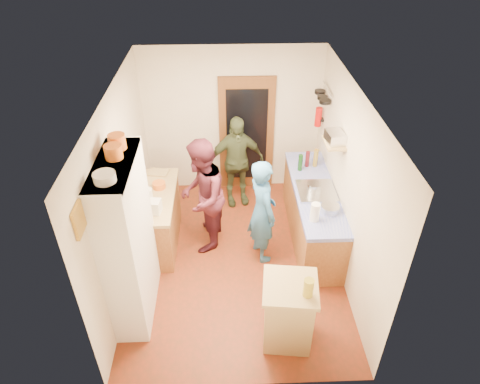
{
  "coord_description": "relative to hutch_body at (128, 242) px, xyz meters",
  "views": [
    {
      "loc": [
        -0.11,
        -4.66,
        4.52
      ],
      "look_at": [
        0.07,
        0.15,
        1.12
      ],
      "focal_mm": 32.0,
      "sensor_mm": 36.0,
      "label": 1
    }
  ],
  "objects": [
    {
      "name": "hob",
      "position": [
        2.5,
        1.22,
        -0.18
      ],
      "size": [
        0.55,
        0.58,
        0.04
      ],
      "primitive_type": "cube",
      "color": "silver",
      "rests_on": "right_counter_top"
    },
    {
      "name": "person_hob",
      "position": [
        1.72,
        0.89,
        -0.28
      ],
      "size": [
        0.57,
        0.69,
        1.63
      ],
      "primitive_type": "imported",
      "rotation": [
        0.0,
        0.0,
        1.91
      ],
      "color": "#30679C",
      "rests_on": "ground"
    },
    {
      "name": "fire_extinguisher",
      "position": [
        2.71,
        2.5,
        0.4
      ],
      "size": [
        0.11,
        0.11,
        0.32
      ],
      "primitive_type": "cylinder",
      "color": "red",
      "rests_on": "wall_right"
    },
    {
      "name": "hutch_body",
      "position": [
        0.0,
        0.0,
        0.0
      ],
      "size": [
        0.4,
        1.2,
        2.2
      ],
      "primitive_type": "cube",
      "color": "white",
      "rests_on": "ground"
    },
    {
      "name": "island_base",
      "position": [
        1.88,
        -0.58,
        -0.67
      ],
      "size": [
        0.61,
        0.61,
        0.86
      ],
      "primitive_type": "cube",
      "rotation": [
        0.0,
        0.0,
        -0.12
      ],
      "color": "tan",
      "rests_on": "ground"
    },
    {
      "name": "floor",
      "position": [
        1.3,
        0.8,
        -1.11
      ],
      "size": [
        3.0,
        4.0,
        0.02
      ],
      "primitive_type": "cube",
      "color": "maroon",
      "rests_on": "ground"
    },
    {
      "name": "plate_stack",
      "position": [
        0.0,
        -0.34,
        1.15
      ],
      "size": [
        0.22,
        0.22,
        0.09
      ],
      "primitive_type": "cylinder",
      "color": "white",
      "rests_on": "hutch_top_shelf"
    },
    {
      "name": "door_glass",
      "position": [
        1.55,
        2.74,
        -0.05
      ],
      "size": [
        0.7,
        0.02,
        1.7
      ],
      "primitive_type": "cube",
      "color": "black",
      "rests_on": "door_frame"
    },
    {
      "name": "bottle_a",
      "position": [
        2.35,
        1.84,
        -0.06
      ],
      "size": [
        0.08,
        0.08,
        0.27
      ],
      "primitive_type": "cylinder",
      "rotation": [
        0.0,
        0.0,
        -0.23
      ],
      "color": "#143F14",
      "rests_on": "right_counter_top"
    },
    {
      "name": "pan_rail",
      "position": [
        2.76,
        2.33,
        0.95
      ],
      "size": [
        0.02,
        0.65,
        0.02
      ],
      "primitive_type": "cylinder",
      "rotation": [
        1.57,
        0.0,
        0.0
      ],
      "color": "silver",
      "rests_on": "wall_right"
    },
    {
      "name": "person_back",
      "position": [
        1.36,
        2.28,
        -0.29
      ],
      "size": [
        1.01,
        0.58,
        1.63
      ],
      "primitive_type": "imported",
      "rotation": [
        0.0,
        0.0,
        0.2
      ],
      "color": "#384229",
      "rests_on": "ground"
    },
    {
      "name": "picture_frame",
      "position": [
        -0.18,
        -0.75,
        0.95
      ],
      "size": [
        0.03,
        0.25,
        0.3
      ],
      "primitive_type": "cube",
      "color": "gold",
      "rests_on": "wall_left"
    },
    {
      "name": "wall_right",
      "position": [
        2.81,
        0.8,
        0.2
      ],
      "size": [
        0.02,
        4.0,
        2.6
      ],
      "primitive_type": "cube",
      "color": "beige",
      "rests_on": "ground"
    },
    {
      "name": "right_counter_top",
      "position": [
        2.5,
        1.3,
        -0.23
      ],
      "size": [
        0.62,
        2.22,
        0.06
      ],
      "primitive_type": "cube",
      "color": "#1324BF",
      "rests_on": "right_counter_base"
    },
    {
      "name": "right_counter_base",
      "position": [
        2.5,
        1.3,
        -0.68
      ],
      "size": [
        0.6,
        2.2,
        0.84
      ],
      "primitive_type": "cube",
      "color": "#9D6734",
      "rests_on": "ground"
    },
    {
      "name": "chopping_board",
      "position": [
        0.12,
        1.83,
        -0.19
      ],
      "size": [
        0.34,
        0.28,
        0.02
      ],
      "primitive_type": "cube",
      "rotation": [
        0.0,
        0.0,
        -0.2
      ],
      "color": "tan",
      "rests_on": "left_counter_top"
    },
    {
      "name": "bottle_c",
      "position": [
        2.61,
        1.95,
        -0.05
      ],
      "size": [
        0.09,
        0.09,
        0.3
      ],
      "primitive_type": "cylinder",
      "rotation": [
        0.0,
        0.0,
        -0.26
      ],
      "color": "olive",
      "rests_on": "right_counter_top"
    },
    {
      "name": "bottle_b",
      "position": [
        2.48,
        1.95,
        -0.07
      ],
      "size": [
        0.07,
        0.07,
        0.26
      ],
      "primitive_type": "cylinder",
      "rotation": [
        0.0,
        0.0,
        0.03
      ],
      "color": "#591419",
      "rests_on": "right_counter_top"
    },
    {
      "name": "orange_bowl",
      "position": [
        0.18,
        1.43,
        -0.16
      ],
      "size": [
        0.21,
        0.21,
        0.09
      ],
      "primitive_type": "cylinder",
      "rotation": [
        0.0,
        0.0,
        -0.09
      ],
      "color": "orange",
      "rests_on": "left_counter_top"
    },
    {
      "name": "ext_bracket",
      "position": [
        2.77,
        2.5,
        0.35
      ],
      "size": [
        0.06,
        0.1,
        0.04
      ],
      "primitive_type": "cube",
      "color": "black",
      "rests_on": "wall_right"
    },
    {
      "name": "pan_hang_c",
      "position": [
        2.7,
        2.55,
        0.81
      ],
      "size": [
        0.17,
        0.17,
        0.05
      ],
      "primitive_type": "cylinder",
      "color": "black",
      "rests_on": "pan_rail"
    },
    {
      "name": "left_counter_top",
      "position": [
        0.1,
        1.25,
        -0.23
      ],
      "size": [
        0.64,
        1.44,
        0.05
      ],
      "primitive_type": "cube",
      "color": "tan",
      "rests_on": "left_counter_base"
    },
    {
      "name": "left_counter_base",
      "position": [
        0.1,
        1.25,
        -0.68
      ],
      "size": [
        0.6,
        1.4,
        0.85
      ],
      "primitive_type": "cube",
      "color": "#9D6734",
      "rests_on": "ground"
    },
    {
      "name": "wall_left",
      "position": [
        -0.21,
        0.8,
        0.2
      ],
      "size": [
        0.02,
        4.0,
        2.6
      ],
      "primitive_type": "cube",
      "color": "beige",
      "rests_on": "ground"
    },
    {
      "name": "cutting_board",
      "position": [
        1.84,
        -0.53,
        -0.21
      ],
      "size": [
        0.38,
        0.32,
        0.02
      ],
      "primitive_type": "cube",
      "rotation": [
        0.0,
        0.0,
        -0.12
      ],
      "color": "white",
      "rests_on": "island_top"
    },
    {
      "name": "oil_jar",
      "position": [
        2.04,
        -0.72,
        -0.08
      ],
      "size": [
        0.13,
        0.13,
        0.23
      ],
      "primitive_type": "cylinder",
      "rotation": [
        0.0,
        0.0,
        -0.12
      ],
      "color": "#AD9E2D",
      "rests_on": "island_top"
    },
    {
      "name": "toaster",
      "position": [
        0.15,
        0.84,
        -0.1
      ],
      "size": [
        0.28,
        0.21,
        0.19
      ],
      "primitive_type": "cube",
      "rotation": [
        0.0,
        0.0,
        -0.15
      ],
      "color": "white",
      "rests_on": "left_counter_top"
    },
    {
      "name": "hutch_top_shelf",
      "position": [
        0.0,
        0.0,
        1.08
      ],
      "size": [
        0.4,
        1.14,
        0.04
      ],
      "primitive_type": "cube",
      "color": "white",
      "rests_on": "hutch_body"
    },
    {
      "name": "paper_towel",
      "position": [
        2.35,
        0.58,
        -0.07
      ],
      "size": [
        0.16,
        0.16,
        0.27
      ],
      "primitive_type": "cylinder",
      "rotation": [
        0.0,
        0.0,
        -0.35
      ],
      "color": "white",
      "rests_on": "right_counter_top"
    },
    {
      "name": "pan_hang_a",
      "position": [
        2.7,
        2.15,
        0.82
      ],
      "size": [
        0.18,
        0.18,
        0.05
      ],
      "primitive_type": "cylinder",
      "color": "black",
      "rests_on": "pan_rail"
    },
    {
      "name": "ceiling",
      "position": [
        1.3,
        0.8,
        1.51
      ],
      "size": [
        3.0,
        4.0,
        0.02
      ],
      "primitive_type": "cube",
      "color": "silver",
      "rests_on": "ground"
    },
    {
      "name": "radio",
      "position": [
        2.67,
        1.25,
        0.69
      ],
      "size": [
        0.25,
        0.32,
        0.15
      ],
      "primitive_type": "cube",
      "rotation": [
        0.0,
        0.0,
        0.12
      ],
      "color": "silver",
      "rests_on": "wall_shelf"
    },
    {
      "name": "wall_shelf",
      "position": [
        2.67,
        1.25,
        0.6
      ],
      "size": [
        0.26,
        0.42,
        0.03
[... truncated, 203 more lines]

